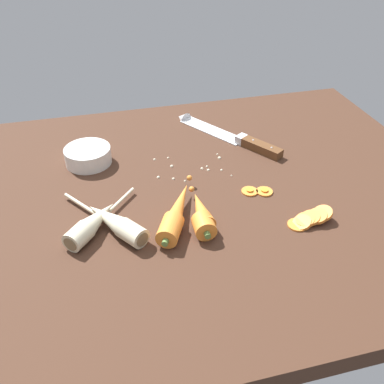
% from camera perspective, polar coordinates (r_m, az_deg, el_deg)
% --- Properties ---
extents(ground_plane, '(1.20, 0.90, 0.04)m').
position_cam_1_polar(ground_plane, '(0.96, -0.29, -1.01)').
color(ground_plane, '#42281C').
extents(chefs_knife, '(0.22, 0.31, 0.04)m').
position_cam_1_polar(chefs_knife, '(1.17, 4.21, 7.67)').
color(chefs_knife, silver).
rests_on(chefs_knife, ground_plane).
extents(whole_carrot, '(0.12, 0.21, 0.04)m').
position_cam_1_polar(whole_carrot, '(0.86, -2.06, -2.73)').
color(whole_carrot, orange).
rests_on(whole_carrot, ground_plane).
extents(whole_carrot_second, '(0.05, 0.16, 0.04)m').
position_cam_1_polar(whole_carrot_second, '(0.86, 1.04, -2.94)').
color(whole_carrot_second, orange).
rests_on(whole_carrot_second, ground_plane).
extents(parsnip_front, '(0.15, 0.17, 0.04)m').
position_cam_1_polar(parsnip_front, '(0.86, -12.90, -3.99)').
color(parsnip_front, beige).
rests_on(parsnip_front, ground_plane).
extents(parsnip_mid_left, '(0.16, 0.21, 0.04)m').
position_cam_1_polar(parsnip_mid_left, '(0.85, -10.14, -3.94)').
color(parsnip_mid_left, beige).
rests_on(parsnip_mid_left, ground_plane).
extents(carrot_slice_stack, '(0.10, 0.05, 0.03)m').
position_cam_1_polar(carrot_slice_stack, '(0.90, 15.18, -3.44)').
color(carrot_slice_stack, orange).
rests_on(carrot_slice_stack, ground_plane).
extents(carrot_slice_stray_near, '(0.04, 0.04, 0.01)m').
position_cam_1_polar(carrot_slice_stray_near, '(0.96, 7.60, 0.18)').
color(carrot_slice_stray_near, orange).
rests_on(carrot_slice_stray_near, ground_plane).
extents(carrot_slice_stray_mid, '(0.04, 0.04, 0.01)m').
position_cam_1_polar(carrot_slice_stray_mid, '(0.96, 9.51, 0.15)').
color(carrot_slice_stray_mid, orange).
rests_on(carrot_slice_stray_mid, ground_plane).
extents(carrot_slice_stray_far, '(0.04, 0.04, 0.01)m').
position_cam_1_polar(carrot_slice_stray_far, '(0.90, 14.40, -3.75)').
color(carrot_slice_stray_far, orange).
rests_on(carrot_slice_stray_far, ground_plane).
extents(prep_bowl, '(0.11, 0.11, 0.04)m').
position_cam_1_polar(prep_bowl, '(1.07, -13.52, 4.74)').
color(prep_bowl, white).
rests_on(prep_bowl, ground_plane).
extents(mince_crumbs, '(0.17, 0.12, 0.01)m').
position_cam_1_polar(mince_crumbs, '(1.03, -0.43, 3.30)').
color(mince_crumbs, beige).
rests_on(mince_crumbs, ground_plane).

